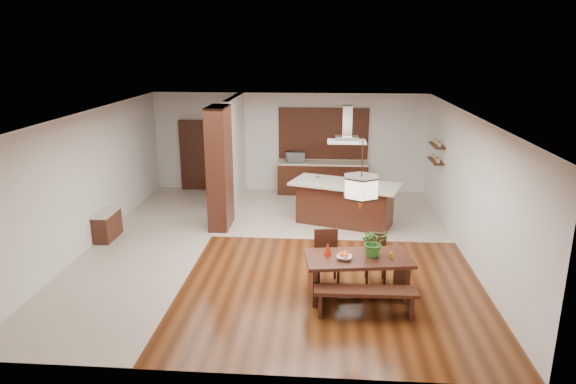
# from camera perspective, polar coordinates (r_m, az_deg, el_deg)

# --- Properties ---
(room_shell) EXTENTS (9.00, 9.04, 2.92)m
(room_shell) POSITION_cam_1_polar(r_m,az_deg,el_deg) (10.65, -1.61, 4.23)
(room_shell) COLOR #3B1B0A
(room_shell) RESTS_ON ground
(tile_hallway) EXTENTS (2.50, 9.00, 0.01)m
(tile_hallway) POSITION_cam_1_polar(r_m,az_deg,el_deg) (11.85, -14.95, -5.48)
(tile_hallway) COLOR beige
(tile_hallway) RESTS_ON ground
(tile_kitchen) EXTENTS (5.50, 4.00, 0.01)m
(tile_kitchen) POSITION_cam_1_polar(r_m,az_deg,el_deg) (13.56, 4.80, -2.19)
(tile_kitchen) COLOR beige
(tile_kitchen) RESTS_ON ground
(soffit_band) EXTENTS (8.00, 9.00, 0.02)m
(soffit_band) POSITION_cam_1_polar(r_m,az_deg,el_deg) (10.52, -1.65, 8.62)
(soffit_band) COLOR #3E1A0F
(soffit_band) RESTS_ON room_shell
(partition_pier) EXTENTS (0.45, 1.00, 2.90)m
(partition_pier) POSITION_cam_1_polar(r_m,az_deg,el_deg) (12.16, -7.60, 2.65)
(partition_pier) COLOR black
(partition_pier) RESTS_ON ground
(partition_stub) EXTENTS (0.18, 2.40, 2.90)m
(partition_stub) POSITION_cam_1_polar(r_m,az_deg,el_deg) (14.17, -5.89, 4.64)
(partition_stub) COLOR silver
(partition_stub) RESTS_ON ground
(hallway_console) EXTENTS (0.37, 0.88, 0.63)m
(hallway_console) POSITION_cam_1_polar(r_m,az_deg,el_deg) (12.30, -19.43, -3.53)
(hallway_console) COLOR black
(hallway_console) RESTS_ON ground
(hallway_doorway) EXTENTS (1.10, 0.20, 2.10)m
(hallway_doorway) POSITION_cam_1_polar(r_m,az_deg,el_deg) (15.58, -9.87, 4.03)
(hallway_doorway) COLOR black
(hallway_doorway) RESTS_ON ground
(rear_counter) EXTENTS (2.60, 0.62, 0.95)m
(rear_counter) POSITION_cam_1_polar(r_m,az_deg,el_deg) (15.05, 3.85, 1.57)
(rear_counter) COLOR black
(rear_counter) RESTS_ON ground
(kitchen_window) EXTENTS (2.60, 0.08, 1.50)m
(kitchen_window) POSITION_cam_1_polar(r_m,az_deg,el_deg) (15.04, 3.95, 6.52)
(kitchen_window) COLOR #A26430
(kitchen_window) RESTS_ON room_shell
(shelf_lower) EXTENTS (0.26, 0.90, 0.04)m
(shelf_lower) POSITION_cam_1_polar(r_m,az_deg,el_deg) (13.57, 16.08, 3.35)
(shelf_lower) COLOR black
(shelf_lower) RESTS_ON room_shell
(shelf_upper) EXTENTS (0.26, 0.90, 0.04)m
(shelf_upper) POSITION_cam_1_polar(r_m,az_deg,el_deg) (13.49, 16.22, 5.01)
(shelf_upper) COLOR black
(shelf_upper) RESTS_ON room_shell
(dining_table) EXTENTS (1.91, 1.15, 0.75)m
(dining_table) POSITION_cam_1_polar(r_m,az_deg,el_deg) (9.02, 7.76, -8.30)
(dining_table) COLOR black
(dining_table) RESTS_ON ground
(dining_bench) EXTENTS (1.67, 0.39, 0.47)m
(dining_bench) POSITION_cam_1_polar(r_m,az_deg,el_deg) (8.59, 8.57, -12.02)
(dining_bench) COLOR black
(dining_bench) RESTS_ON ground
(dining_chair_left) EXTENTS (0.50, 0.50, 1.00)m
(dining_chair_left) POSITION_cam_1_polar(r_m,az_deg,el_deg) (9.46, 4.38, -7.35)
(dining_chair_left) COLOR black
(dining_chair_left) RESTS_ON ground
(dining_chair_right) EXTENTS (0.40, 0.40, 0.90)m
(dining_chair_right) POSITION_cam_1_polar(r_m,az_deg,el_deg) (9.65, 9.72, -7.38)
(dining_chair_right) COLOR black
(dining_chair_right) RESTS_ON ground
(pendant_lantern) EXTENTS (0.64, 0.64, 1.31)m
(pendant_lantern) POSITION_cam_1_polar(r_m,az_deg,el_deg) (8.47, 8.19, 2.18)
(pendant_lantern) COLOR beige
(pendant_lantern) RESTS_ON room_shell
(foliage_plant) EXTENTS (0.52, 0.47, 0.51)m
(foliage_plant) POSITION_cam_1_polar(r_m,az_deg,el_deg) (8.92, 9.52, -5.50)
(foliage_plant) COLOR #316E24
(foliage_plant) RESTS_ON dining_table
(fruit_bowl) EXTENTS (0.30, 0.30, 0.06)m
(fruit_bowl) POSITION_cam_1_polar(r_m,az_deg,el_deg) (8.80, 6.27, -7.25)
(fruit_bowl) COLOR beige
(fruit_bowl) RESTS_ON dining_table
(napkin_cone) EXTENTS (0.19, 0.19, 0.23)m
(napkin_cone) POSITION_cam_1_polar(r_m,az_deg,el_deg) (8.90, 4.44, -6.33)
(napkin_cone) COLOR #A4230B
(napkin_cone) RESTS_ON dining_table
(gold_ornament) EXTENTS (0.09, 0.09, 0.11)m
(gold_ornament) POSITION_cam_1_polar(r_m,az_deg,el_deg) (8.95, 11.38, -6.94)
(gold_ornament) COLOR gold
(gold_ornament) RESTS_ON dining_table
(kitchen_island) EXTENTS (2.79, 1.88, 1.06)m
(kitchen_island) POSITION_cam_1_polar(r_m,az_deg,el_deg) (12.52, 6.32, -1.22)
(kitchen_island) COLOR black
(kitchen_island) RESTS_ON ground
(range_hood) EXTENTS (0.90, 0.55, 0.87)m
(range_hood) POSITION_cam_1_polar(r_m,az_deg,el_deg) (12.10, 6.60, 7.51)
(range_hood) COLOR silver
(range_hood) RESTS_ON room_shell
(island_cup) EXTENTS (0.15, 0.15, 0.09)m
(island_cup) POSITION_cam_1_polar(r_m,az_deg,el_deg) (12.29, 8.40, 1.09)
(island_cup) COLOR silver
(island_cup) RESTS_ON kitchen_island
(microwave) EXTENTS (0.60, 0.52, 0.28)m
(microwave) POSITION_cam_1_polar(r_m,az_deg,el_deg) (14.94, 0.76, 3.91)
(microwave) COLOR #B0B3B7
(microwave) RESTS_ON rear_counter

